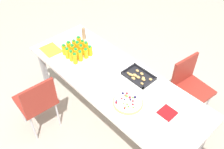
{
  "coord_description": "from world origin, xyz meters",
  "views": [
    {
      "loc": [
        1.39,
        -1.33,
        2.58
      ],
      "look_at": [
        -0.03,
        0.01,
        0.75
      ],
      "focal_mm": 38.82,
      "sensor_mm": 36.0,
      "label": 1
    }
  ],
  "objects": [
    {
      "name": "paper_folder",
      "position": [
        -0.89,
        -0.23,
        0.73
      ],
      "size": [
        0.27,
        0.21,
        0.01
      ],
      "primitive_type": "cube",
      "rotation": [
        0.0,
        0.0,
        -0.04
      ],
      "color": "yellow",
      "rests_on": "party_table"
    },
    {
      "name": "juice_bottle_1",
      "position": [
        -0.62,
        -0.16,
        0.79
      ],
      "size": [
        0.06,
        0.06,
        0.14
      ],
      "color": "#F9AE14",
      "rests_on": "party_table"
    },
    {
      "name": "juice_bottle_2",
      "position": [
        -0.55,
        -0.16,
        0.8
      ],
      "size": [
        0.05,
        0.05,
        0.14
      ],
      "color": "#F9AB14",
      "rests_on": "party_table"
    },
    {
      "name": "juice_bottle_8",
      "position": [
        -0.71,
        -0.0,
        0.79
      ],
      "size": [
        0.05,
        0.05,
        0.14
      ],
      "color": "#FAAD14",
      "rests_on": "party_table"
    },
    {
      "name": "fruit_pizza",
      "position": [
        0.37,
        -0.15,
        0.74
      ],
      "size": [
        0.3,
        0.3,
        0.05
      ],
      "color": "tan",
      "rests_on": "party_table"
    },
    {
      "name": "party_table",
      "position": [
        0.0,
        0.0,
        0.67
      ],
      "size": [
        2.23,
        0.8,
        0.73
      ],
      "color": "white",
      "rests_on": "ground_plane"
    },
    {
      "name": "chair_near_left",
      "position": [
        -0.48,
        -0.72,
        0.5
      ],
      "size": [
        0.42,
        0.42,
        0.83
      ],
      "rotation": [
        0.0,
        0.0,
        1.51
      ],
      "color": "maroon",
      "rests_on": "ground_plane"
    },
    {
      "name": "plate_stack",
      "position": [
        0.03,
        -0.12,
        0.74
      ],
      "size": [
        0.21,
        0.21,
        0.02
      ],
      "color": "silver",
      "rests_on": "party_table"
    },
    {
      "name": "juice_bottle_13",
      "position": [
        -0.63,
        0.07,
        0.79
      ],
      "size": [
        0.05,
        0.05,
        0.14
      ],
      "color": "#F9AB14",
      "rests_on": "party_table"
    },
    {
      "name": "cardboard_tube",
      "position": [
        -0.8,
        0.22,
        0.81
      ],
      "size": [
        0.04,
        0.04,
        0.16
      ],
      "primitive_type": "cylinder",
      "color": "#9E7A56",
      "rests_on": "party_table"
    },
    {
      "name": "juice_bottle_12",
      "position": [
        -0.7,
        0.07,
        0.8
      ],
      "size": [
        0.06,
        0.06,
        0.15
      ],
      "color": "#FAAF14",
      "rests_on": "party_table"
    },
    {
      "name": "chair_far_right",
      "position": [
        0.54,
        0.75,
        0.5
      ],
      "size": [
        0.44,
        0.44,
        0.83
      ],
      "rotation": [
        0.0,
        0.0,
        -1.69
      ],
      "color": "maroon",
      "rests_on": "ground_plane"
    },
    {
      "name": "juice_bottle_15",
      "position": [
        -0.48,
        0.07,
        0.79
      ],
      "size": [
        0.05,
        0.05,
        0.13
      ],
      "color": "#F9AD14",
      "rests_on": "party_table"
    },
    {
      "name": "juice_bottle_4",
      "position": [
        -0.7,
        -0.08,
        0.8
      ],
      "size": [
        0.06,
        0.06,
        0.15
      ],
      "color": "#F8AC14",
      "rests_on": "party_table"
    },
    {
      "name": "napkin_stack",
      "position": [
        0.71,
        0.04,
        0.74
      ],
      "size": [
        0.15,
        0.15,
        0.01
      ],
      "primitive_type": "cube",
      "color": "red",
      "rests_on": "party_table"
    },
    {
      "name": "juice_bottle_6",
      "position": [
        -0.55,
        -0.08,
        0.79
      ],
      "size": [
        0.06,
        0.06,
        0.13
      ],
      "color": "#FAAE14",
      "rests_on": "party_table"
    },
    {
      "name": "juice_bottle_11",
      "position": [
        -0.47,
        0.0,
        0.79
      ],
      "size": [
        0.06,
        0.06,
        0.13
      ],
      "color": "#FAAE14",
      "rests_on": "party_table"
    },
    {
      "name": "juice_bottle_10",
      "position": [
        -0.56,
        -0.01,
        0.8
      ],
      "size": [
        0.06,
        0.06,
        0.15
      ],
      "color": "#FAAD14",
      "rests_on": "party_table"
    },
    {
      "name": "juice_bottle_7",
      "position": [
        -0.48,
        -0.08,
        0.79
      ],
      "size": [
        0.06,
        0.06,
        0.14
      ],
      "color": "#F9AE14",
      "rests_on": "party_table"
    },
    {
      "name": "juice_bottle_0",
      "position": [
        -0.7,
        -0.15,
        0.8
      ],
      "size": [
        0.06,
        0.06,
        0.14
      ],
      "color": "#F9AC14",
      "rests_on": "party_table"
    },
    {
      "name": "ground_plane",
      "position": [
        0.0,
        0.0,
        0.0
      ],
      "size": [
        12.0,
        12.0,
        0.0
      ],
      "primitive_type": "plane",
      "color": "#B2A899"
    },
    {
      "name": "juice_bottle_5",
      "position": [
        -0.62,
        -0.08,
        0.8
      ],
      "size": [
        0.06,
        0.06,
        0.15
      ],
      "color": "#F9AD14",
      "rests_on": "party_table"
    },
    {
      "name": "juice_bottle_14",
      "position": [
        -0.55,
        0.07,
        0.8
      ],
      "size": [
        0.06,
        0.06,
        0.15
      ],
      "color": "#FAAE14",
      "rests_on": "party_table"
    },
    {
      "name": "snack_tray",
      "position": [
        0.19,
        0.2,
        0.74
      ],
      "size": [
        0.33,
        0.22,
        0.04
      ],
      "color": "black",
      "rests_on": "party_table"
    },
    {
      "name": "juice_bottle_9",
      "position": [
        -0.63,
        -0.0,
        0.8
      ],
      "size": [
        0.06,
        0.06,
        0.15
      ],
      "color": "#F8AB14",
      "rests_on": "party_table"
    },
    {
      "name": "juice_bottle_3",
      "position": [
        -0.48,
        -0.16,
        0.8
      ],
      "size": [
        0.05,
        0.05,
        0.14
      ],
      "color": "#FAAD14",
      "rests_on": "party_table"
    }
  ]
}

